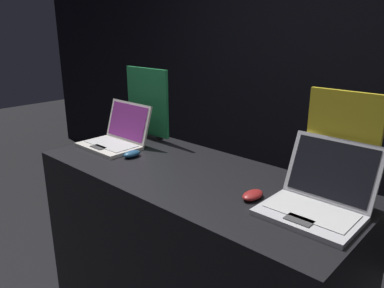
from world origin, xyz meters
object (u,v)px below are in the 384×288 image
(promo_stand_front, at_px, (148,105))
(laptop_back, at_px, (318,197))
(mouse_front, at_px, (132,154))
(promo_stand_back, at_px, (341,149))
(laptop_front, at_px, (117,136))
(mouse_back, at_px, (253,195))

(promo_stand_front, xyz_separation_m, laptop_back, (1.27, -0.23, -0.15))
(mouse_front, distance_m, promo_stand_back, 1.09)
(mouse_front, height_order, promo_stand_back, promo_stand_back)
(laptop_front, distance_m, mouse_front, 0.24)
(laptop_back, distance_m, mouse_back, 0.26)
(promo_stand_back, bearing_deg, promo_stand_front, 177.42)
(laptop_front, xyz_separation_m, promo_stand_front, (0.00, 0.25, 0.15))
(mouse_front, bearing_deg, promo_stand_front, 125.50)
(laptop_front, xyz_separation_m, laptop_back, (1.27, 0.02, 0.00))
(promo_stand_front, relative_size, mouse_back, 3.86)
(laptop_front, xyz_separation_m, mouse_back, (1.02, -0.05, -0.04))
(laptop_back, bearing_deg, mouse_front, -175.04)
(mouse_front, xyz_separation_m, promo_stand_back, (1.04, 0.26, 0.20))
(promo_stand_front, height_order, laptop_back, promo_stand_front)
(laptop_front, xyz_separation_m, promo_stand_back, (1.27, 0.20, 0.16))
(laptop_front, relative_size, promo_stand_back, 0.81)
(mouse_back, xyz_separation_m, promo_stand_back, (0.25, 0.25, 0.20))
(laptop_front, distance_m, mouse_back, 1.02)
(promo_stand_front, xyz_separation_m, mouse_back, (1.02, -0.31, -0.20))
(laptop_back, bearing_deg, promo_stand_back, 90.00)
(laptop_back, relative_size, promo_stand_back, 0.80)
(laptop_front, bearing_deg, promo_stand_front, 90.00)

